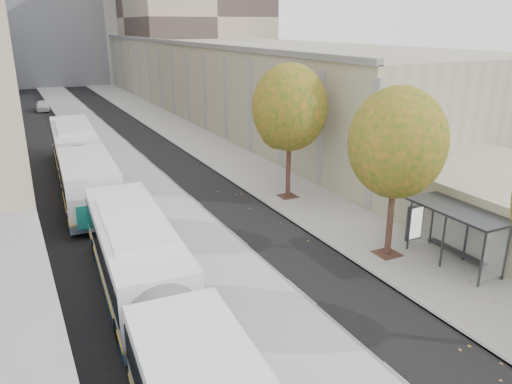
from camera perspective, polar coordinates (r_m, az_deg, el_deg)
bus_platform at (r=39.70m, az=-15.51°, el=3.44°), size 4.25×150.00×0.15m
sidewalk at (r=41.91m, az=-4.75°, el=4.79°), size 4.75×150.00×0.08m
building_tan at (r=72.10m, az=-5.22°, el=13.78°), size 18.00×92.00×8.00m
bus_shelter at (r=23.03m, az=22.42°, el=-2.75°), size 1.90×4.40×2.53m
tree_c at (r=22.05m, az=15.84°, el=5.41°), size 4.20×4.20×7.28m
tree_d at (r=29.13m, az=3.86°, el=9.59°), size 4.40×4.40×7.60m
bus_near at (r=16.50m, az=-11.24°, el=-12.43°), size 3.70×17.85×2.95m
bus_far at (r=34.18m, az=-19.51°, el=3.44°), size 3.79×18.71×3.10m
distant_car at (r=66.48m, az=-23.24°, el=9.04°), size 1.66×3.79×1.27m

